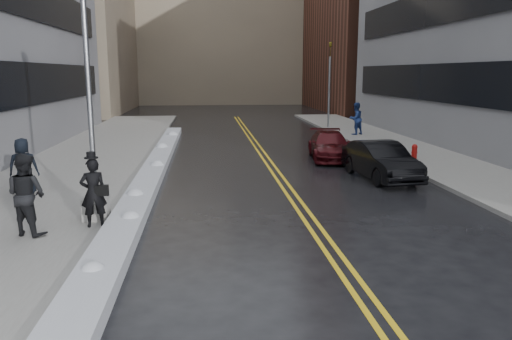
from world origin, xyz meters
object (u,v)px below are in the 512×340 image
object	(u,v)px
pedestrian_b	(26,194)
pedestrian_c	(23,167)
lamppost	(91,131)
fire_hydrant	(414,151)
pedestrian_fedora	(93,193)
traffic_signal	(329,82)
car_black	(381,161)
car_maroon	(330,145)
pedestrian_east	(356,119)

from	to	relation	value
pedestrian_b	pedestrian_c	size ratio (longest dim) A/B	1.09
lamppost	fire_hydrant	xyz separation A→B (m)	(12.30, 8.00, -1.98)
lamppost	pedestrian_fedora	world-z (taller)	lamppost
traffic_signal	car_black	bearing A→B (deg)	-97.27
pedestrian_b	pedestrian_c	world-z (taller)	pedestrian_b
traffic_signal	lamppost	bearing A→B (deg)	-118.21
lamppost	car_black	distance (m)	10.93
fire_hydrant	pedestrian_fedora	size ratio (longest dim) A/B	0.41
pedestrian_c	car_black	xyz separation A→B (m)	(12.49, 1.83, -0.35)
lamppost	car_maroon	bearing A→B (deg)	47.39
lamppost	fire_hydrant	bearing A→B (deg)	33.04
lamppost	fire_hydrant	distance (m)	14.81
traffic_signal	car_black	distance (m)	17.47
traffic_signal	pedestrian_fedora	distance (m)	25.62
fire_hydrant	pedestrian_c	distance (m)	15.97
car_maroon	lamppost	bearing A→B (deg)	-125.65
traffic_signal	pedestrian_east	world-z (taller)	traffic_signal
lamppost	pedestrian_b	distance (m)	2.27
pedestrian_fedora	pedestrian_east	bearing A→B (deg)	-140.03
pedestrian_c	car_maroon	distance (m)	13.38
traffic_signal	car_maroon	size ratio (longest dim) A/B	1.36
fire_hydrant	pedestrian_b	world-z (taller)	pedestrian_b
pedestrian_fedora	car_maroon	bearing A→B (deg)	-146.20
fire_hydrant	car_black	distance (m)	4.13
lamppost	pedestrian_c	size ratio (longest dim) A/B	4.14
pedestrian_c	pedestrian_fedora	bearing A→B (deg)	120.35
pedestrian_c	car_maroon	xyz separation A→B (m)	(11.67, 6.53, -0.43)
traffic_signal	car_black	xyz separation A→B (m)	(-2.18, -17.13, -2.68)
fire_hydrant	pedestrian_c	bearing A→B (deg)	-161.90
pedestrian_fedora	car_black	bearing A→B (deg)	-165.63
pedestrian_east	pedestrian_fedora	bearing A→B (deg)	28.90
car_black	traffic_signal	bearing A→B (deg)	76.28
pedestrian_fedora	car_black	xyz separation A→B (m)	(9.52, 5.54, -0.32)
traffic_signal	pedestrian_east	size ratio (longest dim) A/B	2.96
traffic_signal	pedestrian_c	xyz separation A→B (m)	(-14.67, -18.96, -2.33)
fire_hydrant	traffic_signal	xyz separation A→B (m)	(-0.50, 14.00, 2.85)
pedestrian_fedora	car_black	distance (m)	11.01
lamppost	pedestrian_c	distance (m)	4.43
pedestrian_c	pedestrian_east	xyz separation A→B (m)	(15.33, 14.46, 0.09)
lamppost	pedestrian_fedora	bearing A→B (deg)	-81.44
lamppost	car_maroon	distance (m)	13.14
traffic_signal	pedestrian_b	bearing A→B (deg)	-119.58
lamppost	pedestrian_c	xyz separation A→B (m)	(-2.87, 3.04, -1.46)
car_black	car_maroon	xyz separation A→B (m)	(-0.82, 4.70, -0.08)
pedestrian_b	car_maroon	size ratio (longest dim) A/B	0.45
fire_hydrant	car_maroon	world-z (taller)	car_maroon
traffic_signal	pedestrian_c	bearing A→B (deg)	-127.74
fire_hydrant	pedestrian_fedora	distance (m)	14.97
pedestrian_c	lamppost	bearing A→B (deg)	124.99
fire_hydrant	car_maroon	bearing A→B (deg)	155.88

